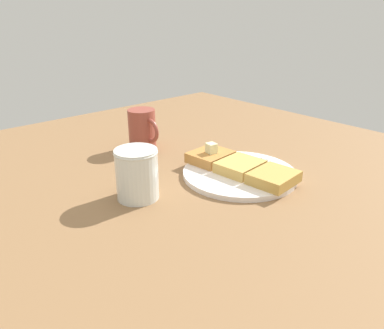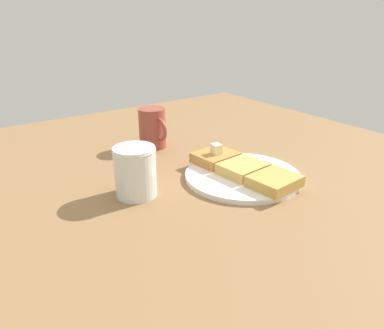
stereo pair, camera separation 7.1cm
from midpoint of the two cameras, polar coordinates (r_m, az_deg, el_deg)
name	(u,v)px [view 2 (the right image)]	position (r cm, az deg, el deg)	size (l,w,h in cm)	color
table_surface	(186,194)	(71.96, 1.95, -4.58)	(125.96, 125.96, 2.46)	olive
plate	(242,176)	(76.53, 10.33, -1.72)	(23.22, 23.22, 1.04)	white
toast_slice_left	(216,158)	(80.64, 6.11, 1.01)	(7.43, 8.59, 2.13)	#B87A39
toast_slice_middle	(243,169)	(75.92, 10.41, -0.67)	(7.43, 8.59, 2.13)	tan
toast_slice_right	(275,181)	(71.76, 15.25, -2.55)	(7.43, 8.59, 2.13)	gold
butter_pat_primary	(216,149)	(79.55, 6.27, 2.33)	(2.12, 1.91, 2.12)	beige
fork	(243,159)	(83.28, 10.27, 0.83)	(14.88, 8.59, 0.36)	silver
syrup_jar	(135,174)	(67.57, -5.68, -1.52)	(7.77, 7.77, 9.25)	#4C1A0E
coffee_mug	(153,128)	(91.26, -3.79, 5.54)	(9.63, 6.53, 9.70)	#964236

